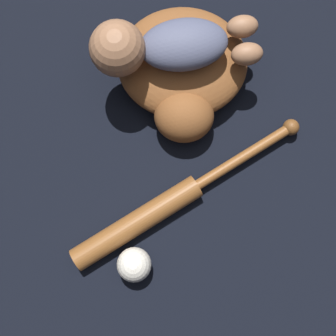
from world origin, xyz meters
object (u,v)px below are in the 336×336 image
(baseball_glove, at_px, (183,71))
(baby_figure, at_px, (160,46))
(baseball_bat, at_px, (160,209))
(baseball, at_px, (134,265))

(baseball_glove, distance_m, baby_figure, 0.11)
(baseball_bat, bearing_deg, baseball_glove, -82.47)
(baseball_bat, xyz_separation_m, baseball, (0.02, 0.13, 0.01))
(baseball_glove, height_order, baseball_bat, baseball_glove)
(baseball_glove, height_order, baby_figure, baby_figure)
(baby_figure, xyz_separation_m, baseball, (-0.07, 0.44, -0.11))
(baby_figure, distance_m, baseball_bat, 0.34)
(baby_figure, bearing_deg, baseball_bat, 106.57)
(baseball_bat, height_order, baseball, baseball)
(baby_figure, distance_m, baseball, 0.46)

